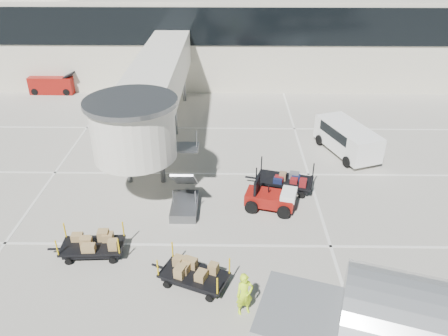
{
  "coord_description": "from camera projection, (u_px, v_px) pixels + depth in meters",
  "views": [
    {
      "loc": [
        1.04,
        -14.76,
        13.74
      ],
      "look_at": [
        0.73,
        6.18,
        2.0
      ],
      "focal_mm": 35.0,
      "sensor_mm": 36.0,
      "label": 1
    }
  ],
  "objects": [
    {
      "name": "jet_bridge",
      "position": [
        153.0,
        91.0,
        28.26
      ],
      "size": [
        5.7,
        20.4,
        6.03
      ],
      "color": "silver",
      "rests_on": "ground"
    },
    {
      "name": "terminal",
      "position": [
        217.0,
        34.0,
        43.72
      ],
      "size": [
        64.0,
        12.11,
        15.2
      ],
      "color": "beige",
      "rests_on": "ground"
    },
    {
      "name": "ground_worker",
      "position": [
        245.0,
        294.0,
        17.21
      ],
      "size": [
        0.83,
        0.68,
        1.96
      ],
      "primitive_type": "imported",
      "rotation": [
        0.0,
        0.0,
        0.34
      ],
      "color": "#C9FF1A",
      "rests_on": "ground"
    },
    {
      "name": "box_cart_far",
      "position": [
        96.0,
        245.0,
        20.48
      ],
      "size": [
        3.59,
        1.59,
        1.39
      ],
      "rotation": [
        0.0,
        0.0,
        0.05
      ],
      "color": "black",
      "rests_on": "ground"
    },
    {
      "name": "ground",
      "position": [
        206.0,
        274.0,
        19.61
      ],
      "size": [
        140.0,
        140.0,
        0.0
      ],
      "primitive_type": "plane",
      "color": "#BCB6A8",
      "rests_on": "ground"
    },
    {
      "name": "box_cart_near",
      "position": [
        193.0,
        275.0,
        18.8
      ],
      "size": [
        3.58,
        2.42,
        1.39
      ],
      "rotation": [
        0.0,
        0.0,
        -0.39
      ],
      "color": "black",
      "rests_on": "ground"
    },
    {
      "name": "lane_markings",
      "position": [
        203.0,
        171.0,
        27.75
      ],
      "size": [
        40.0,
        30.0,
        0.02
      ],
      "color": "silver",
      "rests_on": "ground"
    },
    {
      "name": "suitcase_cart",
      "position": [
        285.0,
        180.0,
        25.72
      ],
      "size": [
        4.07,
        2.41,
        1.56
      ],
      "rotation": [
        0.0,
        0.0,
        -0.27
      ],
      "color": "black",
      "rests_on": "ground"
    },
    {
      "name": "minivan",
      "position": [
        346.0,
        136.0,
        29.5
      ],
      "size": [
        3.76,
        5.59,
        1.97
      ],
      "rotation": [
        0.0,
        0.0,
        0.35
      ],
      "color": "white",
      "rests_on": "ground"
    },
    {
      "name": "baggage_tug",
      "position": [
        271.0,
        198.0,
        23.83
      ],
      "size": [
        2.93,
        2.29,
        1.76
      ],
      "rotation": [
        0.0,
        0.0,
        -0.26
      ],
      "color": "maroon",
      "rests_on": "ground"
    },
    {
      "name": "belt_loader",
      "position": [
        53.0,
        84.0,
        40.35
      ],
      "size": [
        4.31,
        1.81,
        2.06
      ],
      "rotation": [
        0.0,
        0.0,
        -0.02
      ],
      "color": "maroon",
      "rests_on": "ground"
    }
  ]
}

